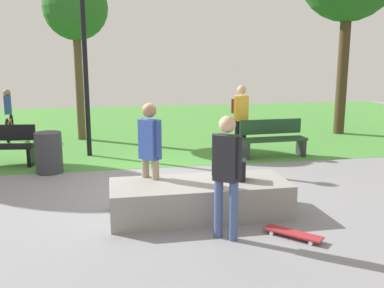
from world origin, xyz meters
name	(u,v)px	position (x,y,z in m)	size (l,w,h in m)	color
ground_plane	(160,190)	(0.00, 0.00, 0.00)	(28.00, 28.00, 0.00)	gray
grass_lawn	(134,125)	(0.00, 7.80, 0.00)	(26.60, 12.40, 0.01)	#478C38
concrete_ledge	(200,198)	(0.47, -1.38, 0.26)	(2.75, 1.07, 0.52)	gray
backpack_on_ledge	(239,170)	(1.10, -1.36, 0.68)	(0.28, 0.20, 0.32)	black
skater_performing_trick	(227,168)	(0.62, -2.34, 0.98)	(0.37, 0.36, 1.68)	#3F5184
skater_watching	(150,148)	(-0.26, -1.00, 1.01)	(0.36, 0.37, 1.72)	tan
skateboard_by_ledge	(293,233)	(1.52, -2.50, 0.06)	(0.69, 0.72, 0.08)	#A5262D
park_bench_far_left	(273,137)	(3.06, 2.18, 0.48)	(1.62, 0.55, 0.91)	#1E4223
tree_tall_oak	(75,10)	(-1.69, 5.45, 3.74)	(1.83, 1.83, 4.71)	brown
lamp_post	(85,50)	(-1.39, 3.16, 2.59)	(0.28, 0.28, 4.28)	black
trash_bin	(49,153)	(-2.15, 1.66, 0.44)	(0.56, 0.56, 0.87)	#333338
pedestrian_with_backpack	(240,112)	(2.41, 2.77, 1.04)	(0.41, 0.42, 1.73)	black
cyclist_on_bicycle	(9,118)	(-3.83, 5.98, 0.63)	(0.25, 1.82, 1.52)	black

